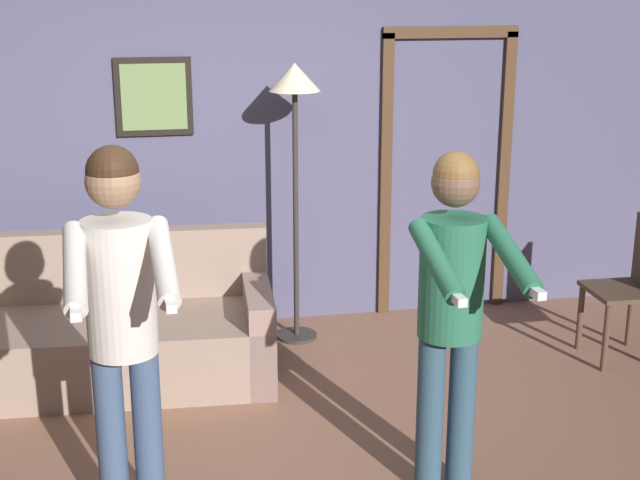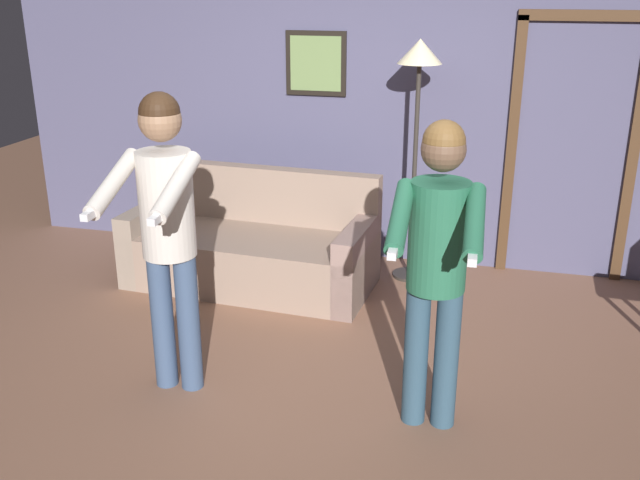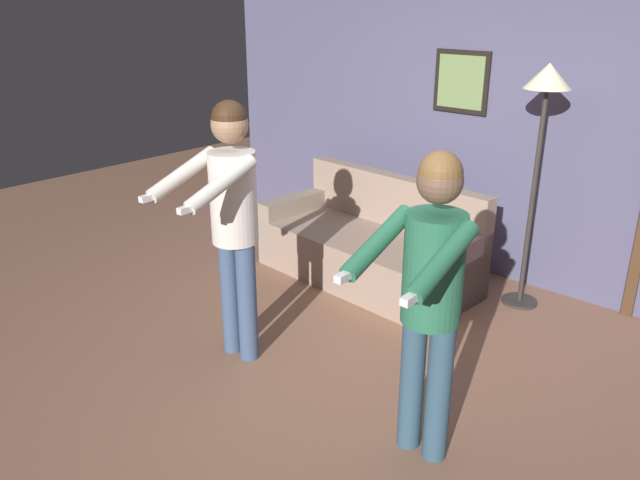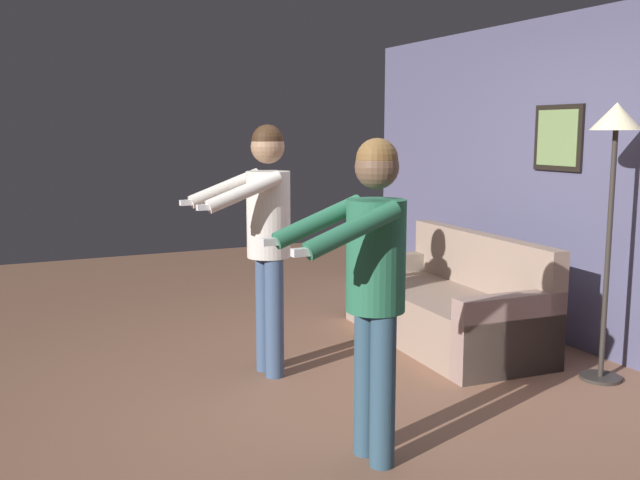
% 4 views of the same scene
% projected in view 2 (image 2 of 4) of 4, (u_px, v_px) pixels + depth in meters
% --- Properties ---
extents(ground_plane, '(12.00, 12.00, 0.00)m').
position_uv_depth(ground_plane, '(305.00, 376.00, 4.36)').
color(ground_plane, '#8A5F48').
extents(back_wall_assembly, '(6.40, 0.10, 2.60)m').
position_uv_depth(back_wall_assembly, '(377.00, 107.00, 5.85)').
color(back_wall_assembly, '#514F6E').
rests_on(back_wall_assembly, ground_plane).
extents(couch, '(1.95, 0.96, 0.87)m').
position_uv_depth(couch, '(253.00, 249.00, 5.63)').
color(couch, gray).
rests_on(couch, ground_plane).
extents(torchiere_lamp, '(0.34, 0.34, 1.88)m').
position_uv_depth(torchiere_lamp, '(419.00, 82.00, 5.30)').
color(torchiere_lamp, '#332D28').
rests_on(torchiere_lamp, ground_plane).
extents(person_standing_left, '(0.46, 0.73, 1.74)m').
position_uv_depth(person_standing_left, '(166.00, 217.00, 3.89)').
color(person_standing_left, '#3D5375').
rests_on(person_standing_left, ground_plane).
extents(person_standing_right, '(0.45, 0.70, 1.66)m').
position_uv_depth(person_standing_right, '(437.00, 252.00, 3.55)').
color(person_standing_right, '#304E64').
rests_on(person_standing_right, ground_plane).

